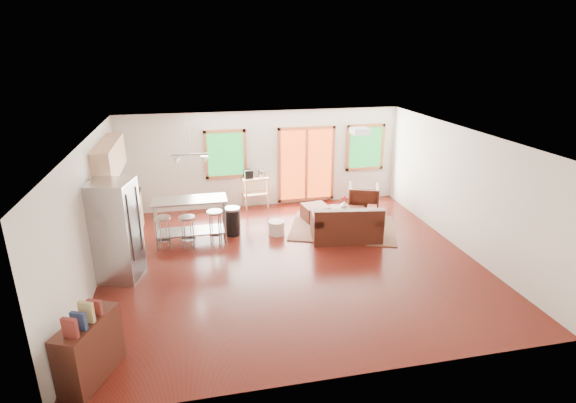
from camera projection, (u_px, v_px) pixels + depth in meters
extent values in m
cube|color=#380D09|center=(291.00, 261.00, 9.30)|extent=(7.50, 7.00, 0.02)
cube|color=silver|center=(291.00, 136.00, 8.43)|extent=(7.50, 7.00, 0.02)
cube|color=beige|center=(263.00, 159.00, 12.10)|extent=(7.50, 0.02, 2.60)
cube|color=beige|center=(89.00, 216.00, 8.12)|extent=(0.02, 7.00, 2.60)
cube|color=beige|center=(462.00, 189.00, 9.61)|extent=(0.02, 7.00, 2.60)
cube|color=beige|center=(352.00, 293.00, 5.63)|extent=(7.50, 0.02, 2.60)
cube|color=#165A21|center=(226.00, 154.00, 11.79)|extent=(0.94, 0.02, 1.14)
cube|color=#9F5532|center=(224.00, 131.00, 11.59)|extent=(1.10, 0.05, 0.08)
cube|color=#9F5532|center=(227.00, 177.00, 11.99)|extent=(1.10, 0.05, 0.08)
cube|color=#9F5532|center=(206.00, 155.00, 11.69)|extent=(0.08, 0.05, 1.30)
cube|color=#9F5532|center=(245.00, 153.00, 11.89)|extent=(0.08, 0.05, 1.30)
cube|color=#BA3C13|center=(306.00, 165.00, 12.36)|extent=(1.44, 0.02, 1.94)
cube|color=#9F5532|center=(307.00, 128.00, 12.02)|extent=(1.60, 0.05, 0.08)
cube|color=#9F5532|center=(306.00, 199.00, 12.70)|extent=(1.60, 0.05, 0.08)
cube|color=#9F5532|center=(279.00, 166.00, 12.21)|extent=(0.08, 0.05, 2.10)
cube|color=#9F5532|center=(333.00, 163.00, 12.51)|extent=(0.08, 0.05, 2.10)
cube|color=#9F5532|center=(306.00, 165.00, 12.36)|extent=(0.08, 0.05, 1.94)
cube|color=#165A21|center=(365.00, 147.00, 12.56)|extent=(0.94, 0.02, 1.14)
cube|color=#9F5532|center=(367.00, 126.00, 12.36)|extent=(1.10, 0.05, 0.08)
cube|color=#9F5532|center=(364.00, 168.00, 12.77)|extent=(1.10, 0.05, 0.08)
cube|color=#9F5532|center=(348.00, 148.00, 12.46)|extent=(0.08, 0.05, 1.30)
cube|color=#9F5532|center=(382.00, 147.00, 12.66)|extent=(0.08, 0.05, 1.30)
cube|color=#515F3A|center=(343.00, 228.00, 10.93)|extent=(2.97, 2.64, 0.02)
cube|color=black|center=(346.00, 230.00, 10.29)|extent=(1.66, 1.10, 0.43)
cube|color=black|center=(349.00, 218.00, 9.84)|extent=(1.56, 0.44, 0.39)
cube|color=black|center=(317.00, 218.00, 10.16)|extent=(0.34, 0.90, 0.16)
cube|color=black|center=(375.00, 217.00, 10.23)|extent=(0.34, 0.90, 0.16)
cube|color=black|center=(331.00, 218.00, 10.23)|extent=(0.72, 0.66, 0.12)
cube|color=black|center=(360.00, 217.00, 10.27)|extent=(0.72, 0.66, 0.12)
cube|color=#381810|center=(347.00, 209.00, 11.22)|extent=(1.01, 0.80, 0.04)
cube|color=#381810|center=(331.00, 218.00, 11.15)|extent=(0.07, 0.07, 0.32)
cube|color=#381810|center=(362.00, 219.00, 11.06)|extent=(0.07, 0.07, 0.32)
cube|color=#381810|center=(332.00, 212.00, 11.51)|extent=(0.07, 0.07, 0.32)
cube|color=#381810|center=(361.00, 214.00, 11.42)|extent=(0.07, 0.07, 0.32)
imported|color=black|center=(363.00, 196.00, 11.97)|extent=(0.98, 0.95, 0.80)
cube|color=black|center=(315.00, 213.00, 11.38)|extent=(0.68, 0.68, 0.40)
cylinder|color=beige|center=(277.00, 228.00, 10.53)|extent=(0.39, 0.39, 0.33)
imported|color=silver|center=(344.00, 205.00, 11.04)|extent=(0.26, 0.27, 0.20)
sphere|color=red|center=(346.00, 199.00, 11.00)|extent=(0.10, 0.10, 0.07)
sphere|color=red|center=(343.00, 198.00, 10.96)|extent=(0.10, 0.10, 0.07)
sphere|color=red|center=(345.00, 197.00, 11.01)|extent=(0.10, 0.10, 0.07)
imported|color=maroon|center=(368.00, 201.00, 11.13)|extent=(0.23, 0.12, 0.31)
cube|color=tan|center=(124.00, 224.00, 10.03)|extent=(0.60, 2.20, 0.90)
cube|color=black|center=(122.00, 204.00, 9.87)|extent=(0.64, 2.24, 0.04)
cube|color=tan|center=(110.00, 158.00, 9.51)|extent=(0.36, 2.20, 0.70)
cylinder|color=#B7BABC|center=(118.00, 207.00, 9.38)|extent=(0.12, 0.12, 0.18)
cube|color=black|center=(123.00, 193.00, 10.20)|extent=(0.22, 0.18, 0.20)
cube|color=#B7BABC|center=(115.00, 231.00, 8.33)|extent=(0.93, 0.91, 1.93)
cube|color=gray|center=(135.00, 231.00, 8.32)|extent=(0.19, 0.69, 1.88)
cylinder|color=gray|center=(131.00, 228.00, 8.04)|extent=(0.03, 0.03, 1.28)
cylinder|color=gray|center=(139.00, 219.00, 8.49)|extent=(0.03, 0.03, 1.28)
cube|color=#B7BABC|center=(189.00, 200.00, 9.83)|extent=(1.63, 0.65, 0.04)
cube|color=gray|center=(192.00, 231.00, 10.08)|extent=(1.52, 0.57, 0.03)
cylinder|color=gray|center=(156.00, 229.00, 9.62)|extent=(0.04, 0.04, 0.99)
cylinder|color=gray|center=(225.00, 223.00, 9.92)|extent=(0.04, 0.04, 0.99)
cylinder|color=gray|center=(157.00, 220.00, 10.09)|extent=(0.04, 0.04, 0.99)
cylinder|color=gray|center=(223.00, 215.00, 10.38)|extent=(0.04, 0.04, 0.99)
imported|color=silver|center=(206.00, 197.00, 10.07)|extent=(0.13, 0.12, 0.11)
cylinder|color=#B7BABC|center=(162.00, 218.00, 9.60)|extent=(0.46, 0.46, 0.04)
cylinder|color=gray|center=(167.00, 232.00, 9.85)|extent=(0.03, 0.03, 0.71)
cylinder|color=gray|center=(158.00, 233.00, 9.75)|extent=(0.03, 0.03, 0.71)
cylinder|color=gray|center=(161.00, 236.00, 9.60)|extent=(0.03, 0.03, 0.71)
cylinder|color=gray|center=(170.00, 234.00, 9.70)|extent=(0.03, 0.03, 0.71)
cylinder|color=gray|center=(164.00, 239.00, 9.77)|extent=(0.42, 0.42, 0.02)
cylinder|color=#B7BABC|center=(187.00, 217.00, 9.63)|extent=(0.44, 0.44, 0.04)
cylinder|color=gray|center=(191.00, 231.00, 9.87)|extent=(0.03, 0.03, 0.70)
cylinder|color=gray|center=(182.00, 233.00, 9.79)|extent=(0.03, 0.03, 0.70)
cylinder|color=gray|center=(185.00, 236.00, 9.63)|extent=(0.03, 0.03, 0.70)
cylinder|color=gray|center=(193.00, 234.00, 9.72)|extent=(0.03, 0.03, 0.70)
cylinder|color=gray|center=(188.00, 239.00, 9.79)|extent=(0.40, 0.40, 0.02)
cylinder|color=#B7BABC|center=(215.00, 212.00, 9.88)|extent=(0.44, 0.44, 0.04)
cylinder|color=gray|center=(221.00, 226.00, 10.10)|extent=(0.03, 0.03, 0.72)
cylinder|color=gray|center=(212.00, 226.00, 10.11)|extent=(0.03, 0.03, 0.72)
cylinder|color=gray|center=(210.00, 230.00, 9.92)|extent=(0.03, 0.03, 0.72)
cylinder|color=gray|center=(219.00, 230.00, 9.91)|extent=(0.03, 0.03, 0.72)
cylinder|color=gray|center=(216.00, 233.00, 10.05)|extent=(0.40, 0.40, 0.02)
cylinder|color=black|center=(233.00, 222.00, 10.48)|extent=(0.45, 0.45, 0.62)
cylinder|color=#B7BABC|center=(232.00, 209.00, 10.37)|extent=(0.46, 0.46, 0.05)
cube|color=tan|center=(255.00, 178.00, 12.06)|extent=(0.76, 0.54, 0.04)
cube|color=tan|center=(255.00, 193.00, 12.20)|extent=(0.71, 0.51, 0.03)
cube|color=tan|center=(246.00, 196.00, 11.94)|extent=(0.05, 0.05, 0.84)
cube|color=tan|center=(268.00, 193.00, 12.13)|extent=(0.05, 0.05, 0.84)
cube|color=tan|center=(243.00, 192.00, 12.26)|extent=(0.05, 0.05, 0.84)
cube|color=tan|center=(264.00, 189.00, 12.45)|extent=(0.05, 0.05, 0.84)
cube|color=black|center=(248.00, 174.00, 11.96)|extent=(0.25, 0.23, 0.22)
cylinder|color=#B7BABC|center=(261.00, 173.00, 12.08)|extent=(0.18, 0.18, 0.18)
cube|color=#381810|center=(89.00, 349.00, 5.92)|extent=(0.75, 1.06, 0.88)
cube|color=maroon|center=(70.00, 328.00, 5.42)|extent=(0.20, 0.13, 0.26)
cube|color=navy|center=(79.00, 321.00, 5.58)|extent=(0.20, 0.13, 0.24)
cube|color=tan|center=(87.00, 312.00, 5.72)|extent=(0.20, 0.13, 0.29)
cube|color=maroon|center=(95.00, 307.00, 5.88)|extent=(0.20, 0.13, 0.22)
cube|color=white|center=(360.00, 131.00, 9.33)|extent=(0.35, 0.35, 0.12)
cylinder|color=gray|center=(189.00, 141.00, 9.54)|extent=(0.02, 0.02, 0.60)
cube|color=gray|center=(190.00, 154.00, 9.64)|extent=(0.80, 0.04, 0.03)
cone|color=#B7BABC|center=(176.00, 161.00, 9.62)|extent=(0.18, 0.18, 0.14)
cone|color=#B7BABC|center=(204.00, 159.00, 9.74)|extent=(0.18, 0.18, 0.14)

